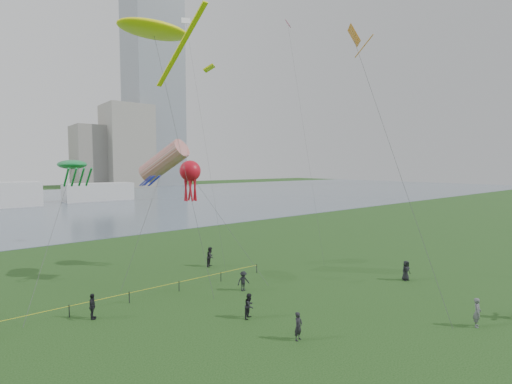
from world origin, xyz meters
TOP-DOWN VIEW (x-y plane):
  - ground_plane at (0.00, 0.00)m, footprint 400.00×400.00m
  - lake at (0.00, 100.00)m, footprint 400.00×120.00m
  - tower at (62.00, 168.00)m, footprint 24.00×24.00m
  - building_mid at (46.00, 162.00)m, footprint 20.00×20.00m
  - building_low at (32.00, 168.00)m, footprint 16.00×18.00m
  - pavilion_right at (14.00, 98.00)m, footprint 18.00×7.00m
  - fence at (-14.30, 14.57)m, footprint 24.07×0.07m
  - kite_flyer at (7.10, -3.01)m, footprint 0.77×0.64m
  - spectator_a at (-3.04, 6.95)m, footprint 1.00×0.92m
  - spectator_b at (-0.12, 11.45)m, footprint 1.11×0.75m
  - spectator_c at (-11.07, 13.29)m, footprint 0.83×1.07m
  - spectator_d at (12.50, 4.63)m, footprint 0.94×0.72m
  - spectator_f at (-2.77, 2.77)m, footprint 0.66×0.51m
  - spectator_g at (1.69, 19.23)m, footprint 1.20×1.15m
  - kite_stingray at (-5.09, 16.28)m, footprint 5.71×10.26m
  - kite_windsock at (-3.63, 18.08)m, footprint 5.99×5.05m
  - kite_creature at (-10.13, 21.43)m, footprint 5.75×8.74m
  - kite_octopus at (-0.10, 19.87)m, footprint 3.37×9.80m
  - kite_delta at (6.08, 5.37)m, footprint 1.59×8.88m
  - small_kites at (-2.14, 22.45)m, footprint 34.03×5.39m

SIDE VIEW (x-z plane):
  - ground_plane at x=0.00m, z-range 0.00..0.00m
  - lake at x=0.00m, z-range -0.02..0.06m
  - fence at x=-14.30m, z-range 0.03..1.08m
  - spectator_b at x=-0.12m, z-range 0.00..1.58m
  - spectator_f at x=-2.77m, z-range 0.00..1.63m
  - spectator_a at x=-3.04m, z-range 0.00..1.65m
  - spectator_c at x=-11.07m, z-range 0.00..1.70m
  - spectator_d at x=12.50m, z-range 0.00..1.73m
  - kite_flyer at x=7.10m, z-range 0.00..1.81m
  - spectator_g at x=1.69m, z-range 0.00..1.94m
  - pavilion_right at x=14.00m, z-range 0.00..5.00m
  - kite_octopus at x=-0.10m, z-range 4.14..14.64m
  - kite_creature at x=-10.13m, z-range 4.81..15.27m
  - kite_windsock at x=-3.63m, z-range 4.23..16.48m
  - building_low at x=32.00m, z-range 0.00..28.00m
  - kite_delta at x=6.08m, z-range 8.55..28.96m
  - building_mid at x=46.00m, z-range 0.00..38.00m
  - kite_stingray at x=-5.09m, z-range 9.99..30.97m
  - small_kites at x=-2.14m, z-range 19.99..27.16m
  - tower at x=62.00m, z-range 0.00..120.00m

